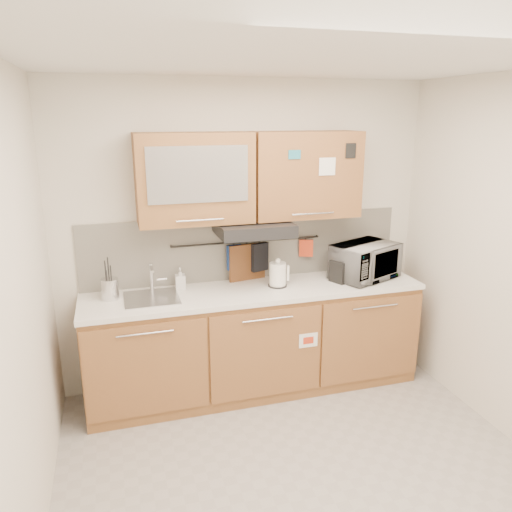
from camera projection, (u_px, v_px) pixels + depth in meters
floor at (307, 479)px, 3.28m from camera, size 3.20×3.20×0.00m
ceiling at (321, 56)px, 2.57m from camera, size 3.20×3.20×0.00m
wall_back at (246, 236)px, 4.31m from camera, size 3.20×0.00×3.20m
wall_left at (16, 324)px, 2.49m from camera, size 0.00×3.00×3.00m
base_cabinet at (256, 345)px, 4.27m from camera, size 2.80×0.64×0.88m
countertop at (256, 291)px, 4.13m from camera, size 2.82×0.62×0.04m
backsplash at (246, 247)px, 4.33m from camera, size 2.80×0.02×0.56m
upper_cabinets at (251, 176)px, 4.00m from camera, size 1.82×0.37×0.70m
range_hood at (254, 228)px, 4.05m from camera, size 0.60×0.46×0.10m
sink at (152, 298)px, 3.91m from camera, size 0.42×0.40×0.26m
utensil_rail at (247, 242)px, 4.27m from camera, size 1.30×0.02×0.02m
utensil_crock at (110, 289)px, 3.87m from camera, size 0.17×0.17×0.33m
kettle at (278, 275)px, 4.16m from camera, size 0.18×0.16×0.25m
toaster at (345, 270)px, 4.31m from camera, size 0.29×0.24×0.19m
microwave at (365, 261)px, 4.36m from camera, size 0.66×0.57×0.31m
soap_bottle at (180, 279)px, 4.10m from camera, size 0.09×0.09×0.18m
cutting_board at (247, 267)px, 4.32m from camera, size 0.33×0.09×0.41m
oven_mitt at (234, 257)px, 4.26m from camera, size 0.13×0.05×0.21m
dark_pouch at (260, 257)px, 4.33m from camera, size 0.16×0.09×0.25m
pot_holder at (306, 248)px, 4.43m from camera, size 0.12×0.06×0.15m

